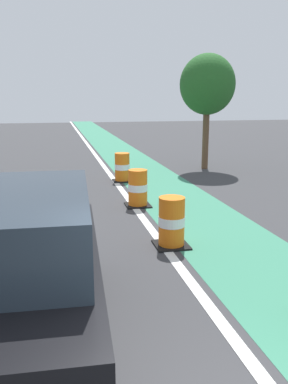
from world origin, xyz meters
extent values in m
cube|color=#387F60|center=(2.40, 12.00, 0.00)|extent=(2.50, 80.00, 0.01)
cube|color=silver|center=(0.90, 12.00, 0.01)|extent=(0.20, 80.00, 0.01)
cube|color=black|center=(-1.75, 2.17, 0.79)|extent=(2.08, 4.69, 0.90)
cube|color=#232D38|center=(-1.75, 2.17, 1.64)|extent=(1.77, 2.93, 0.80)
cylinder|color=black|center=(-0.85, 3.55, 0.34)|extent=(0.32, 0.69, 0.68)
cylinder|color=orange|center=(1.07, 5.16, 0.25)|extent=(0.56, 0.56, 0.42)
cylinder|color=white|center=(1.07, 5.16, 0.57)|extent=(0.57, 0.57, 0.21)
cylinder|color=orange|center=(1.07, 5.16, 0.88)|extent=(0.56, 0.56, 0.42)
cube|color=black|center=(1.07, 5.16, 0.02)|extent=(0.73, 0.73, 0.04)
cylinder|color=orange|center=(1.03, 8.56, 0.25)|extent=(0.56, 0.56, 0.42)
cylinder|color=white|center=(1.03, 8.56, 0.57)|extent=(0.57, 0.57, 0.21)
cylinder|color=orange|center=(1.03, 8.56, 0.88)|extent=(0.56, 0.56, 0.42)
cube|color=black|center=(1.03, 8.56, 0.02)|extent=(0.73, 0.73, 0.04)
cylinder|color=orange|center=(1.18, 12.22, 0.25)|extent=(0.56, 0.56, 0.42)
cylinder|color=white|center=(1.18, 12.22, 0.57)|extent=(0.57, 0.57, 0.21)
cylinder|color=orange|center=(1.18, 12.22, 0.88)|extent=(0.56, 0.56, 0.42)
cube|color=black|center=(1.18, 12.22, 0.02)|extent=(0.73, 0.73, 0.04)
cylinder|color=brown|center=(5.29, 14.18, 1.30)|extent=(0.28, 0.28, 2.60)
ellipsoid|color=#235B23|center=(5.29, 14.18, 3.70)|extent=(2.40, 2.40, 2.60)
camera|label=1|loc=(-1.31, -2.76, 3.16)|focal=37.58mm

